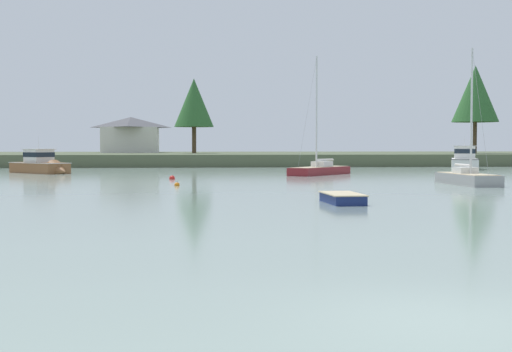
% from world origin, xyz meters
% --- Properties ---
extents(ground_plane, '(400.00, 400.00, 0.00)m').
position_xyz_m(ground_plane, '(0.00, 0.00, 0.00)').
color(ground_plane, gray).
extents(far_shore_bank, '(177.14, 45.41, 1.50)m').
position_xyz_m(far_shore_bank, '(0.00, 98.09, 0.75)').
color(far_shore_bank, '#4C563D').
rests_on(far_shore_bank, ground).
extents(cruiser_white, '(5.73, 9.86, 4.49)m').
position_xyz_m(cruiser_white, '(26.92, 67.34, 0.59)').
color(cruiser_white, white).
rests_on(cruiser_white, ground).
extents(sailboat_maroon, '(6.64, 7.48, 10.93)m').
position_xyz_m(sailboat_maroon, '(8.03, 53.07, 0.23)').
color(sailboat_maroon, maroon).
rests_on(sailboat_maroon, ground).
extents(sailboat_grey, '(2.14, 6.73, 9.46)m').
position_xyz_m(sailboat_grey, '(14.82, 36.11, 0.20)').
color(sailboat_grey, gray).
rests_on(sailboat_grey, ground).
extents(dinghy_navy, '(1.62, 3.43, 0.63)m').
position_xyz_m(dinghy_navy, '(3.22, 21.57, 0.15)').
color(dinghy_navy, navy).
rests_on(dinghy_navy, ground).
extents(cruiser_wood, '(7.03, 7.44, 4.30)m').
position_xyz_m(cruiser_wood, '(-17.15, 58.90, 0.50)').
color(cruiser_wood, brown).
rests_on(cruiser_wood, ground).
extents(mooring_buoy_red, '(0.45, 0.45, 0.50)m').
position_xyz_m(mooring_buoy_red, '(-4.89, 45.38, 0.08)').
color(mooring_buoy_red, red).
rests_on(mooring_buoy_red, ground).
extents(mooring_buoy_orange, '(0.34, 0.34, 0.39)m').
position_xyz_m(mooring_buoy_orange, '(-4.39, 36.44, 0.06)').
color(mooring_buoy_orange, orange).
rests_on(mooring_buoy_orange, ground).
extents(shore_tree_center_right, '(5.69, 5.69, 10.75)m').
position_xyz_m(shore_tree_center_right, '(-2.72, 94.50, 8.73)').
color(shore_tree_center_right, brown).
rests_on(shore_tree_center_right, far_shore_bank).
extents(shore_tree_right, '(6.45, 6.45, 12.29)m').
position_xyz_m(shore_tree_right, '(36.43, 87.65, 9.81)').
color(shore_tree_right, brown).
rests_on(shore_tree_right, far_shore_bank).
extents(cottage_hillside, '(9.04, 10.73, 5.55)m').
position_xyz_m(cottage_hillside, '(-12.48, 104.28, 4.37)').
color(cottage_hillside, silver).
rests_on(cottage_hillside, far_shore_bank).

